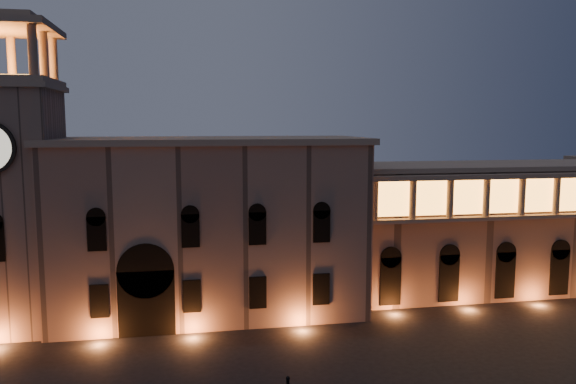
% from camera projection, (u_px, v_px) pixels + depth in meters
% --- Properties ---
extents(government_building, '(30.80, 12.80, 17.60)m').
position_uv_depth(government_building, '(210.00, 226.00, 56.17)').
color(government_building, '#7D6051').
rests_on(government_building, ground).
extents(clock_tower, '(9.80, 9.80, 32.40)m').
position_uv_depth(clock_tower, '(7.00, 195.00, 51.51)').
color(clock_tower, '#7D6051').
rests_on(clock_tower, ground).
extents(colonnade_wing, '(40.60, 11.50, 14.50)m').
position_uv_depth(colonnade_wing, '(508.00, 226.00, 64.34)').
color(colonnade_wing, '#785B4C').
rests_on(colonnade_wing, ground).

